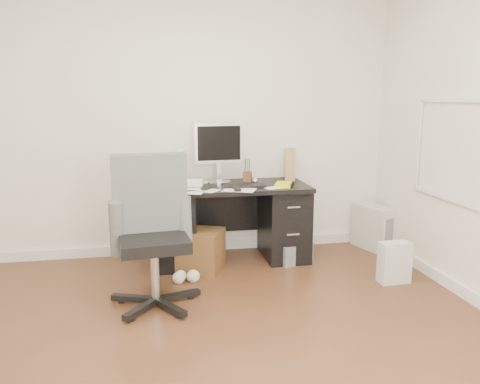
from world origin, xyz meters
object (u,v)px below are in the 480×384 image
object	(u,v)px
lcd_monitor	(219,153)
desk	(229,220)
office_chair	(153,233)
pc_tower	(373,227)
wicker_basket	(201,250)
keyboard	(245,186)

from	to	relation	value
lcd_monitor	desk	bearing A→B (deg)	-54.75
office_chair	pc_tower	xyz separation A→B (m)	(2.27, 0.98, -0.34)
wicker_basket	pc_tower	bearing A→B (deg)	8.68
wicker_basket	lcd_monitor	bearing A→B (deg)	55.41
lcd_monitor	pc_tower	xyz separation A→B (m)	(1.63, -0.03, -0.82)
desk	lcd_monitor	size ratio (longest dim) A/B	2.51
office_chair	keyboard	bearing A→B (deg)	36.81
desk	lcd_monitor	world-z (taller)	lcd_monitor
lcd_monitor	keyboard	world-z (taller)	lcd_monitor
pc_tower	wicker_basket	size ratio (longest dim) A/B	1.23
desk	office_chair	world-z (taller)	office_chair
desk	lcd_monitor	bearing A→B (deg)	129.48
desk	keyboard	distance (m)	0.41
keyboard	office_chair	bearing A→B (deg)	-132.75
lcd_monitor	office_chair	xyz separation A→B (m)	(-0.64, -1.02, -0.47)
lcd_monitor	pc_tower	size ratio (longest dim) A/B	1.30
lcd_monitor	keyboard	bearing A→B (deg)	-51.69
office_chair	wicker_basket	world-z (taller)	office_chair
lcd_monitor	office_chair	distance (m)	1.29
desk	pc_tower	bearing A→B (deg)	2.52
office_chair	wicker_basket	size ratio (longest dim) A/B	3.08
keyboard	office_chair	size ratio (longest dim) A/B	0.34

